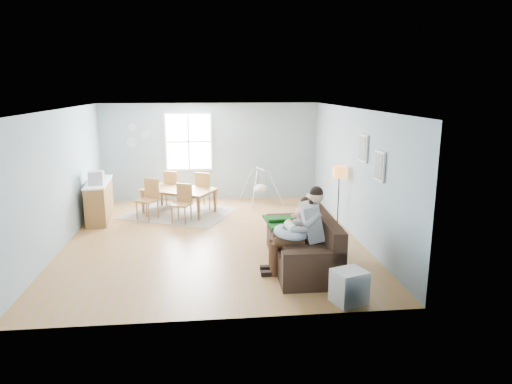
{
  "coord_description": "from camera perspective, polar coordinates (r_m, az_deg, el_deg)",
  "views": [
    {
      "loc": [
        -0.08,
        -9.26,
        3.13
      ],
      "look_at": [
        0.9,
        -0.09,
        1.0
      ],
      "focal_mm": 32.0,
      "sensor_mm": 36.0,
      "label": 1
    }
  ],
  "objects": [
    {
      "name": "rug",
      "position": [
        11.74,
        -9.63,
        -2.61
      ],
      "size": [
        3.11,
        2.81,
        0.01
      ],
      "primitive_type": "cube",
      "rotation": [
        0.0,
        0.0,
        -0.43
      ],
      "color": "gray",
      "rests_on": "room"
    },
    {
      "name": "floor_lamp",
      "position": [
        10.25,
        10.36,
        1.85
      ],
      "size": [
        0.29,
        0.29,
        1.43
      ],
      "color": "black",
      "rests_on": "room"
    },
    {
      "name": "room",
      "position": [
        9.28,
        -5.64,
        8.57
      ],
      "size": [
        8.4,
        9.4,
        3.9
      ],
      "color": "#A67D3B"
    },
    {
      "name": "infant",
      "position": [
        7.78,
        4.31,
        -4.27
      ],
      "size": [
        0.19,
        0.43,
        0.16
      ],
      "color": "white",
      "rests_on": "nursing_pillow"
    },
    {
      "name": "chair_se",
      "position": [
        10.86,
        -9.15,
        -1.08
      ],
      "size": [
        0.54,
        0.54,
        0.91
      ],
      "color": "#A06537",
      "rests_on": "rug"
    },
    {
      "name": "chair_sw",
      "position": [
        11.29,
        -13.21,
        -0.51
      ],
      "size": [
        0.6,
        0.6,
        0.97
      ],
      "color": "#A06537",
      "rests_on": "rug"
    },
    {
      "name": "father",
      "position": [
        7.77,
        5.66,
        -4.41
      ],
      "size": [
        1.08,
        0.5,
        1.52
      ],
      "color": "gray",
      "rests_on": "sofa"
    },
    {
      "name": "wall_plates",
      "position": [
        12.94,
        -14.7,
        6.82
      ],
      "size": [
        0.67,
        0.02,
        0.66
      ],
      "color": "#A4BEC5",
      "rests_on": "room"
    },
    {
      "name": "chair_ne",
      "position": [
        11.95,
        -6.43,
        0.52
      ],
      "size": [
        0.6,
        0.6,
        0.98
      ],
      "color": "#A06537",
      "rests_on": "rug"
    },
    {
      "name": "dining_table",
      "position": [
        11.66,
        -9.69,
        -1.15
      ],
      "size": [
        2.05,
        1.75,
        0.63
      ],
      "primitive_type": "imported",
      "rotation": [
        0.0,
        0.0,
        -0.51
      ],
      "color": "brown",
      "rests_on": "rug"
    },
    {
      "name": "toddler",
      "position": [
        8.3,
        5.38,
        -3.31
      ],
      "size": [
        0.64,
        0.35,
        0.98
      ],
      "color": "white",
      "rests_on": "sofa"
    },
    {
      "name": "pictures",
      "position": [
        8.85,
        14.17,
        4.3
      ],
      "size": [
        0.05,
        1.34,
        0.74
      ],
      "color": "silver",
      "rests_on": "room"
    },
    {
      "name": "counter",
      "position": [
        11.59,
        -18.98,
        -0.97
      ],
      "size": [
        0.63,
        1.7,
        0.93
      ],
      "color": "brown",
      "rests_on": "room"
    },
    {
      "name": "sofa",
      "position": [
        8.26,
        6.16,
        -6.86
      ],
      "size": [
        1.04,
        2.34,
        0.94
      ],
      "color": "black",
      "rests_on": "room"
    },
    {
      "name": "monitor",
      "position": [
        11.15,
        -19.36,
        1.71
      ],
      "size": [
        0.35,
        0.33,
        0.31
      ],
      "color": "#AAAAAF",
      "rests_on": "counter"
    },
    {
      "name": "beige_pillow",
      "position": [
        8.72,
        7.04,
        -2.28
      ],
      "size": [
        0.17,
        0.54,
        0.54
      ],
      "primitive_type": "cube",
      "rotation": [
        0.0,
        0.0,
        -0.04
      ],
      "color": "tan",
      "rests_on": "sofa"
    },
    {
      "name": "storage_cube",
      "position": [
        7.0,
        11.51,
        -11.53
      ],
      "size": [
        0.56,
        0.53,
        0.51
      ],
      "color": "white",
      "rests_on": "room"
    },
    {
      "name": "green_throw",
      "position": [
        8.89,
        4.68,
        -3.6
      ],
      "size": [
        1.13,
        1.0,
        0.04
      ],
      "primitive_type": "cube",
      "rotation": [
        0.0,
        0.0,
        0.08
      ],
      "color": "#145918",
      "rests_on": "sofa"
    },
    {
      "name": "baby_swing",
      "position": [
        12.46,
        0.57,
        0.51
      ],
      "size": [
        1.19,
        1.2,
        0.97
      ],
      "color": "#AAAAAF",
      "rests_on": "room"
    },
    {
      "name": "chair_nw",
      "position": [
        12.36,
        -10.3,
        0.76
      ],
      "size": [
        0.6,
        0.6,
        0.96
      ],
      "color": "#A06537",
      "rests_on": "rug"
    },
    {
      "name": "window",
      "position": [
        12.82,
        -8.42,
        6.24
      ],
      "size": [
        1.32,
        0.08,
        1.62
      ],
      "color": "silver",
      "rests_on": "room"
    },
    {
      "name": "nursing_pillow",
      "position": [
        7.77,
        4.35,
        -5.07
      ],
      "size": [
        0.66,
        0.64,
        0.24
      ],
      "primitive_type": "torus",
      "rotation": [
        0.0,
        0.14,
        0.11
      ],
      "color": "silver",
      "rests_on": "father"
    }
  ]
}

